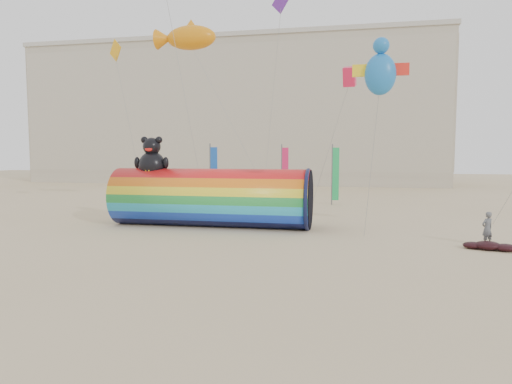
% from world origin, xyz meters
% --- Properties ---
extents(ground, '(160.00, 160.00, 0.00)m').
position_xyz_m(ground, '(0.00, 0.00, 0.00)').
color(ground, '#CCB58C').
rests_on(ground, ground).
extents(hotel_building, '(60.40, 15.40, 20.60)m').
position_xyz_m(hotel_building, '(-12.00, 45.95, 10.31)').
color(hotel_building, '#B7AD99').
rests_on(hotel_building, ground).
extents(windsock_assembly, '(12.06, 3.67, 5.56)m').
position_xyz_m(windsock_assembly, '(-2.91, 4.42, 1.84)').
color(windsock_assembly, red).
rests_on(windsock_assembly, ground).
extents(kite_handler, '(0.71, 0.64, 1.64)m').
position_xyz_m(kite_handler, '(11.90, 1.57, 0.82)').
color(kite_handler, '#575A5E').
rests_on(kite_handler, ground).
extents(fabric_bundle, '(2.62, 1.35, 0.41)m').
position_xyz_m(fabric_bundle, '(11.86, 0.52, 0.17)').
color(fabric_bundle, black).
rests_on(fabric_bundle, ground).
extents(festival_banners, '(10.02, 4.84, 5.20)m').
position_xyz_m(festival_banners, '(-0.48, 15.78, 2.64)').
color(festival_banners, '#59595E').
rests_on(festival_banners, ground).
extents(flying_kites, '(27.38, 12.35, 9.36)m').
position_xyz_m(flying_kites, '(-1.59, 6.82, 11.59)').
color(flying_kites, orange).
rests_on(flying_kites, ground).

